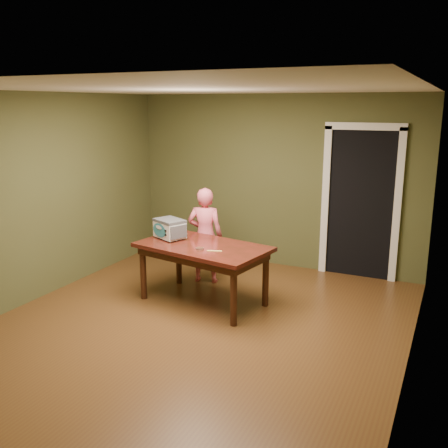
% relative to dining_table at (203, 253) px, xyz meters
% --- Properties ---
extents(floor, '(5.00, 5.00, 0.00)m').
position_rel_dining_table_xyz_m(floor, '(0.25, -0.63, -0.65)').
color(floor, '#563818').
rests_on(floor, ground).
extents(room_shell, '(4.52, 5.02, 2.61)m').
position_rel_dining_table_xyz_m(room_shell, '(0.25, -0.63, 1.06)').
color(room_shell, '#484D29').
rests_on(room_shell, ground).
extents(doorway, '(1.10, 0.66, 2.25)m').
position_rel_dining_table_xyz_m(doorway, '(1.55, 2.15, 0.41)').
color(doorway, black).
rests_on(doorway, ground).
extents(dining_table, '(1.73, 1.16, 0.75)m').
position_rel_dining_table_xyz_m(dining_table, '(0.00, 0.00, 0.00)').
color(dining_table, '#33150B').
rests_on(dining_table, floor).
extents(toy_oven, '(0.48, 0.41, 0.25)m').
position_rel_dining_table_xyz_m(toy_oven, '(-0.53, 0.09, 0.24)').
color(toy_oven, '#4C4F54').
rests_on(toy_oven, dining_table).
extents(baking_pan, '(0.10, 0.10, 0.02)m').
position_rel_dining_table_xyz_m(baking_pan, '(0.05, -0.18, 0.11)').
color(baking_pan, silver).
rests_on(baking_pan, dining_table).
extents(spatula, '(0.18, 0.08, 0.01)m').
position_rel_dining_table_xyz_m(spatula, '(0.25, -0.18, 0.10)').
color(spatula, '#FFE06E').
rests_on(spatula, dining_table).
extents(child, '(0.55, 0.43, 1.34)m').
position_rel_dining_table_xyz_m(child, '(-0.33, 0.70, 0.02)').
color(child, '#E75F73').
rests_on(child, floor).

